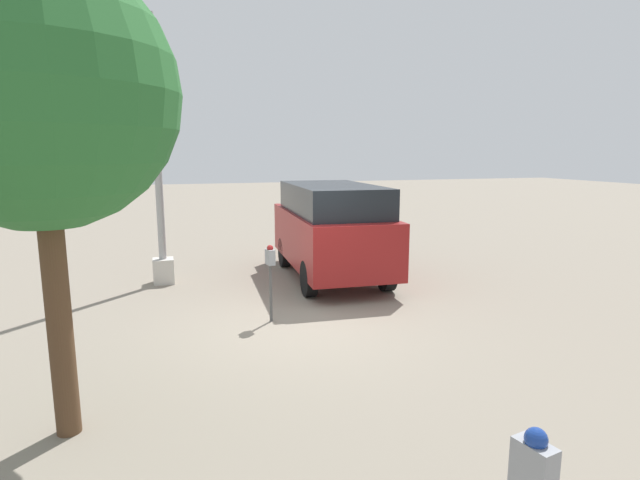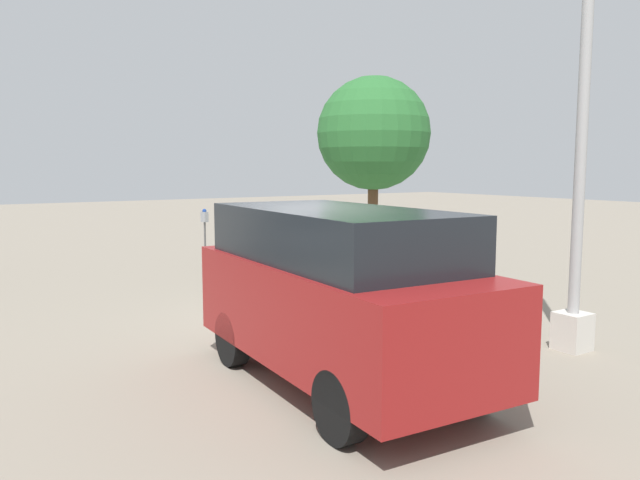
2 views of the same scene
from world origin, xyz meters
name	(u,v)px [view 1 (image 1 of 2)]	position (x,y,z in m)	size (l,w,h in m)	color
ground_plane	(301,323)	(0.00, 0.00, 0.00)	(80.00, 80.00, 0.00)	gray
parking_meter_near	(270,265)	(0.24, 0.46, 0.98)	(0.22, 0.15, 1.33)	#4C4C4C
lamp_post	(160,201)	(3.47, 2.19, 1.83)	(0.44, 0.44, 5.67)	beige
parked_van	(331,228)	(2.80, -1.49, 1.17)	(4.52, 2.14, 2.15)	maroon
street_tree	(38,94)	(-2.51, 3.17, 3.38)	(2.58, 2.58, 4.69)	#513823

